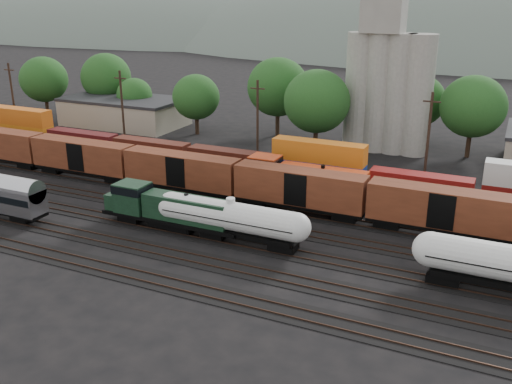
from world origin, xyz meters
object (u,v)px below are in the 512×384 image
at_px(green_locomotive, 164,207).
at_px(tank_car_a, 231,218).
at_px(orange_locomotive, 299,178).
at_px(grain_silo, 388,79).

relative_size(green_locomotive, tank_car_a, 0.96).
xyz_separation_m(orange_locomotive, grain_silo, (4.28, 26.00, 8.72)).
bearing_deg(orange_locomotive, green_locomotive, -121.90).
bearing_deg(orange_locomotive, grain_silo, 80.64).
distance_m(green_locomotive, grain_silo, 44.09).
xyz_separation_m(tank_car_a, grain_silo, (5.73, 41.00, 8.64)).
bearing_deg(green_locomotive, orange_locomotive, 58.10).
bearing_deg(green_locomotive, grain_silo, 71.62).
xyz_separation_m(green_locomotive, orange_locomotive, (9.34, 15.00, 0.10)).
distance_m(green_locomotive, tank_car_a, 7.90).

